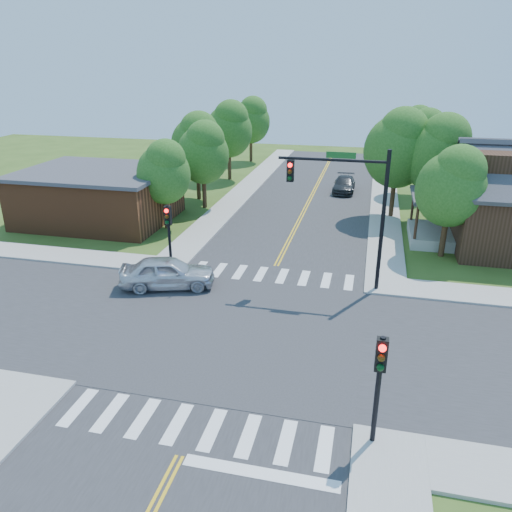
% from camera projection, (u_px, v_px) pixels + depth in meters
% --- Properties ---
extents(ground, '(100.00, 100.00, 0.00)m').
position_uv_depth(ground, '(243.00, 332.00, 21.73)').
color(ground, '#354F18').
rests_on(ground, ground).
extents(road_ns, '(10.00, 90.00, 0.04)m').
position_uv_depth(road_ns, '(243.00, 332.00, 21.73)').
color(road_ns, '#2D2D30').
rests_on(road_ns, ground).
extents(road_ew, '(90.00, 10.00, 0.04)m').
position_uv_depth(road_ew, '(243.00, 332.00, 21.72)').
color(road_ew, '#2D2D30').
rests_on(road_ew, ground).
extents(intersection_patch, '(10.20, 10.20, 0.06)m').
position_uv_depth(intersection_patch, '(243.00, 332.00, 21.73)').
color(intersection_patch, '#2D2D30').
rests_on(intersection_patch, ground).
extents(sidewalk_nw, '(40.00, 40.00, 0.14)m').
position_uv_depth(sidewalk_nw, '(100.00, 208.00, 39.37)').
color(sidewalk_nw, '#9E9B93').
rests_on(sidewalk_nw, ground).
extents(crosswalk_north, '(8.85, 2.00, 0.01)m').
position_uv_depth(crosswalk_north, '(271.00, 275.00, 27.32)').
color(crosswalk_north, white).
rests_on(crosswalk_north, ground).
extents(crosswalk_south, '(8.85, 2.00, 0.01)m').
position_uv_depth(crosswalk_south, '(195.00, 427.00, 16.11)').
color(crosswalk_south, white).
rests_on(crosswalk_south, ground).
extents(centerline, '(0.30, 90.00, 0.01)m').
position_uv_depth(centerline, '(243.00, 331.00, 21.72)').
color(centerline, yellow).
rests_on(centerline, ground).
extents(stop_bar, '(4.60, 0.45, 0.09)m').
position_uv_depth(stop_bar, '(260.00, 474.00, 14.33)').
color(stop_bar, white).
rests_on(stop_bar, ground).
extents(signal_mast_ne, '(5.30, 0.42, 7.20)m').
position_uv_depth(signal_mast_ne, '(349.00, 197.00, 24.15)').
color(signal_mast_ne, black).
rests_on(signal_mast_ne, ground).
extents(signal_pole_se, '(0.34, 0.42, 3.80)m').
position_uv_depth(signal_pole_se, '(380.00, 372.00, 14.47)').
color(signal_pole_se, black).
rests_on(signal_pole_se, ground).
extents(signal_pole_nw, '(0.34, 0.42, 3.80)m').
position_uv_depth(signal_pole_nw, '(168.00, 226.00, 26.98)').
color(signal_pole_nw, black).
rests_on(signal_pole_nw, ground).
extents(building_nw, '(10.40, 8.40, 3.73)m').
position_uv_depth(building_nw, '(99.00, 195.00, 35.98)').
color(building_nw, brown).
rests_on(building_nw, ground).
extents(tree_e_a, '(3.95, 3.75, 6.71)m').
position_uv_depth(tree_e_a, '(453.00, 185.00, 28.37)').
color(tree_e_a, '#382314').
rests_on(tree_e_a, ground).
extents(tree_e_b, '(4.59, 4.36, 7.80)m').
position_uv_depth(tree_e_b, '(440.00, 152.00, 34.11)').
color(tree_e_b, '#382314').
rests_on(tree_e_b, ground).
extents(tree_e_c, '(4.34, 4.12, 7.38)m').
position_uv_depth(tree_e_c, '(423.00, 139.00, 41.41)').
color(tree_e_c, '#382314').
rests_on(tree_e_c, ground).
extents(tree_e_d, '(4.03, 3.83, 6.86)m').
position_uv_depth(tree_e_d, '(415.00, 129.00, 49.55)').
color(tree_e_d, '#382314').
rests_on(tree_e_d, ground).
extents(tree_w_a, '(3.66, 3.47, 6.22)m').
position_uv_depth(tree_w_a, '(164.00, 171.00, 33.45)').
color(tree_w_a, '#382314').
rests_on(tree_w_a, ground).
extents(tree_w_b, '(4.26, 4.05, 7.25)m').
position_uv_depth(tree_w_b, '(197.00, 142.00, 40.34)').
color(tree_w_b, '#382314').
rests_on(tree_w_b, ground).
extents(tree_w_c, '(4.44, 4.22, 7.56)m').
position_uv_depth(tree_w_c, '(229.00, 128.00, 47.03)').
color(tree_w_c, '#382314').
rests_on(tree_w_c, ground).
extents(tree_w_d, '(4.26, 4.05, 7.25)m').
position_uv_depth(tree_w_d, '(251.00, 119.00, 55.47)').
color(tree_w_d, '#382314').
rests_on(tree_w_d, ground).
extents(tree_house, '(4.74, 4.50, 8.05)m').
position_uv_depth(tree_house, '(399.00, 146.00, 35.24)').
color(tree_house, '#382314').
rests_on(tree_house, ground).
extents(tree_bldg, '(4.03, 3.83, 6.85)m').
position_uv_depth(tree_bldg, '(204.00, 151.00, 38.02)').
color(tree_bldg, '#382314').
rests_on(tree_bldg, ground).
extents(car_silver, '(4.62, 5.89, 1.64)m').
position_uv_depth(car_silver, '(167.00, 273.00, 25.64)').
color(car_silver, silver).
rests_on(car_silver, ground).
extents(car_dgrey, '(1.83, 4.48, 1.30)m').
position_uv_depth(car_dgrey, '(344.00, 185.00, 44.04)').
color(car_dgrey, '#2A2C2E').
rests_on(car_dgrey, ground).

